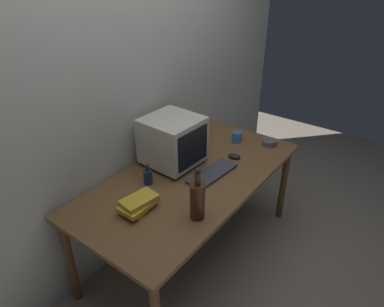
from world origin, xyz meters
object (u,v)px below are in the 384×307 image
Objects in this scene: book_stack at (139,204)px; mug at (237,137)px; crt_monitor at (173,141)px; keyboard at (212,173)px; computer_mouse at (234,156)px; cd_spindle at (270,142)px; bottle_tall at (197,199)px; bottle_short at (148,176)px.

mug is at bearing -1.11° from book_stack.
crt_monitor is at bearing 18.12° from book_stack.
computer_mouse is (0.30, -0.00, 0.01)m from keyboard.
crt_monitor is at bearing 147.49° from cd_spindle.
mug is (0.60, -0.20, -0.15)m from crt_monitor.
bottle_tall is (-0.39, -0.51, -0.06)m from crt_monitor.
crt_monitor is at bearing 101.86° from keyboard.
crt_monitor is 0.86m from cd_spindle.
mug is at bearing -10.86° from bottle_short.
computer_mouse is 0.39m from cd_spindle.
book_stack is at bearing 158.99° from computer_mouse.
bottle_short is at bearing 157.51° from cd_spindle.
cd_spindle is (1.27, -0.27, -0.02)m from book_stack.
crt_monitor is 0.51m from computer_mouse.
bottle_short is 1.31× the size of mug.
bottle_short reaches higher than keyboard.
computer_mouse is at bearing -153.92° from mug.
book_stack is 2.07× the size of mug.
crt_monitor is 0.34m from bottle_short.
book_stack is at bearing 167.93° from cd_spindle.
computer_mouse is 0.91m from book_stack.
bottle_tall is at bearing -152.96° from keyboard.
computer_mouse is 0.40× the size of book_stack.
computer_mouse is at bearing -9.27° from book_stack.
keyboard is at bearing -82.35° from crt_monitor.
keyboard is 0.68m from cd_spindle.
mug is (1.15, -0.02, -0.00)m from book_stack.
computer_mouse is 0.29× the size of bottle_tall.
mug is 1.00× the size of cd_spindle.
bottle_tall is 2.20× the size of bottle_short.
crt_monitor is 0.65m from mug.
mug is (0.55, 0.12, 0.03)m from keyboard.
mug is at bearing 114.52° from cd_spindle.
computer_mouse is 0.83× the size of mug.
bottle_tall reaches higher than keyboard.
book_stack is (-0.56, -0.18, -0.15)m from crt_monitor.
bottle_short is (-0.31, -0.03, -0.14)m from crt_monitor.
bottle_tall reaches higher than cd_spindle.
bottle_tall is at bearing -177.96° from computer_mouse.
crt_monitor is at bearing 5.64° from bottle_short.
bottle_short is 0.29m from book_stack.
cd_spindle reaches higher than computer_mouse.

